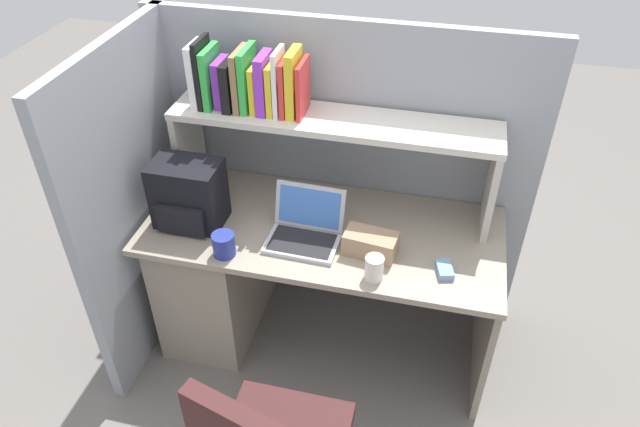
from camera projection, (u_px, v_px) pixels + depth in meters
ground_plane at (322, 336)px, 3.08m from camera, size 8.00×8.00×0.00m
desk at (246, 268)px, 2.91m from camera, size 1.60×0.70×0.73m
cubicle_partition_rear at (340, 174)px, 2.90m from camera, size 1.84×0.05×1.55m
cubicle_partition_left at (142, 200)px, 2.73m from camera, size 0.05×1.06×1.55m
overhead_hutch at (333, 138)px, 2.58m from camera, size 1.44×0.28×0.45m
reference_books_on_shelf at (248, 81)px, 2.51m from camera, size 0.49×0.19×0.30m
laptop at (305, 229)px, 2.55m from camera, size 0.32×0.27×0.22m
backpack at (188, 195)px, 2.59m from camera, size 0.30×0.22×0.30m
computer_mouse at (445, 270)px, 2.40m from camera, size 0.08×0.12×0.03m
paper_cup at (374, 268)px, 2.35m from camera, size 0.08×0.08×0.10m
tissue_box at (370, 244)px, 2.48m from camera, size 0.23×0.15×0.10m
snack_canister at (224, 245)px, 2.47m from camera, size 0.10×0.10×0.10m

